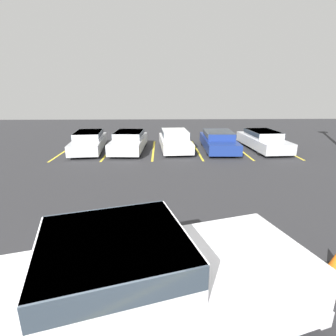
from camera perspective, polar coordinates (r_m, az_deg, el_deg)
name	(u,v)px	position (r m, az deg, el deg)	size (l,w,h in m)	color
stall_stripe_a	(66,150)	(17.75, -21.34, 3.58)	(0.12, 5.49, 0.01)	yellow
stall_stripe_b	(110,150)	(17.01, -12.54, 3.81)	(0.12, 5.49, 0.01)	yellow
stall_stripe_c	(153,150)	(16.71, -3.18, 3.96)	(0.12, 5.49, 0.01)	yellow
stall_stripe_d	(197,150)	(16.85, 6.27, 4.00)	(0.12, 5.49, 0.01)	yellow
stall_stripe_e	(240,149)	(17.44, 15.32, 3.93)	(0.12, 5.49, 0.01)	yellow
stall_stripe_f	(282,149)	(18.43, 23.59, 3.79)	(0.12, 5.49, 0.01)	yellow
pickup_truck	(137,286)	(4.38, -6.86, -24.22)	(6.00, 3.55, 1.83)	silver
parked_sedan_a	(89,141)	(17.05, -16.86, 5.71)	(2.14, 4.75, 1.20)	#B7BABF
parked_sedan_b	(129,141)	(16.47, -8.48, 5.91)	(2.05, 4.46, 1.22)	#B7BABF
parked_sedan_c	(175,140)	(16.56, 1.49, 6.19)	(1.99, 4.38, 1.25)	silver
parked_sedan_d	(218,140)	(16.93, 10.92, 6.00)	(1.99, 4.79, 1.17)	navy
parked_sedan_e	(263,139)	(17.76, 19.94, 5.86)	(2.06, 4.88, 1.20)	#B7BABF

